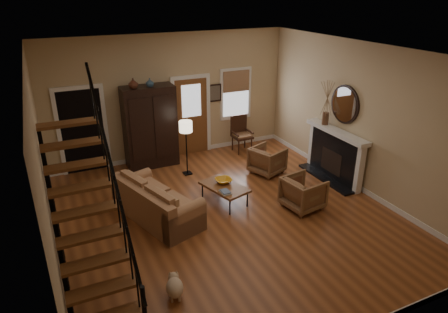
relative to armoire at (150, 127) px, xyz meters
name	(u,v)px	position (x,y,z in m)	size (l,w,h in m)	color
room	(178,124)	(0.29, -1.39, 0.46)	(7.00, 7.33, 3.30)	brown
staircase	(85,206)	(-2.08, -4.45, 0.55)	(0.94, 2.80, 3.20)	brown
fireplace	(336,150)	(3.83, -2.65, -0.31)	(0.33, 1.95, 2.30)	black
armoire	(150,127)	(0.00, 0.00, 0.00)	(1.30, 0.60, 2.10)	black
vase_a	(133,83)	(-0.35, -0.10, 1.17)	(0.24, 0.24, 0.25)	#4C2619
vase_b	(150,82)	(0.05, -0.10, 1.16)	(0.20, 0.20, 0.21)	#334C60
sofa	(157,201)	(-0.63, -2.61, -0.67)	(0.89, 2.05, 0.77)	#A9744D
coffee_table	(224,194)	(0.87, -2.63, -0.85)	(0.62, 1.06, 0.41)	brown
bowl	(224,181)	(0.92, -2.48, -0.60)	(0.36, 0.36, 0.09)	orange
books	(225,192)	(0.75, -2.93, -0.62)	(0.19, 0.26, 0.05)	beige
armchair_left	(303,193)	(2.28, -3.53, -0.70)	(0.75, 0.77, 0.70)	brown
armchair_right	(267,160)	(2.48, -1.72, -0.71)	(0.73, 0.75, 0.69)	brown
floor_lamp	(187,148)	(0.63, -0.94, -0.36)	(0.32, 0.32, 1.39)	black
side_chair	(242,135)	(2.55, -0.20, -0.54)	(0.54, 0.54, 1.02)	#391E12
dog	(175,289)	(-1.04, -4.93, -0.89)	(0.26, 0.44, 0.32)	beige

